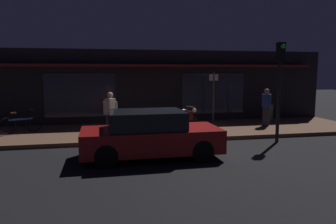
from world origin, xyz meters
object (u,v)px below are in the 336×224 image
person_photographer (110,113)px  person_bystander (266,106)px  bicycle_parked (21,124)px  traffic_light_pole (280,74)px  parked_car_near (150,135)px  motorcycle (181,118)px  trash_bin (268,112)px  sign_post (213,94)px

person_photographer → person_bystander: (6.87, 1.04, 0.00)m
bicycle_parked → traffic_light_pole: size_ratio=0.41×
person_photographer → parked_car_near: (1.09, -2.65, -0.32)m
motorcycle → parked_car_near: (-1.81, -3.46, 0.06)m
bicycle_parked → trash_bin: 11.06m
person_bystander → trash_bin: 1.32m
parked_car_near → trash_bin: bearing=36.2°
person_photographer → person_bystander: bearing=8.6°
motorcycle → traffic_light_pole: (3.05, -2.32, 1.83)m
person_photographer → parked_car_near: person_photographer is taller
trash_bin → parked_car_near: bearing=-143.8°
motorcycle → person_bystander: 4.00m
bicycle_parked → traffic_light_pole: bearing=-17.3°
sign_post → traffic_light_pole: (1.09, -3.89, 0.97)m
motorcycle → sign_post: (1.96, 1.57, 0.86)m
person_bystander → trash_bin: size_ratio=1.80×
person_photographer → person_bystander: 6.95m
person_bystander → parked_car_near: person_bystander is taller
sign_post → parked_car_near: sign_post is taller
motorcycle → bicycle_parked: 6.41m
motorcycle → person_photographer: (-2.90, -0.81, 0.38)m
motorcycle → parked_car_near: 3.90m
person_photographer → sign_post: bearing=26.1°
sign_post → motorcycle: bearing=-141.3°
parked_car_near → traffic_light_pole: bearing=13.2°
person_bystander → traffic_light_pole: size_ratio=0.46×
person_bystander → parked_car_near: (-5.78, -3.69, -0.32)m
motorcycle → trash_bin: bearing=15.3°
bicycle_parked → parked_car_near: bearing=-41.8°
person_bystander → person_photographer: bearing=-171.4°
traffic_light_pole → bicycle_parked: bearing=162.7°
sign_post → traffic_light_pole: size_ratio=0.67×
traffic_light_pole → sign_post: bearing=105.7°
bicycle_parked → sign_post: bearing=6.5°
bicycle_parked → person_bystander: 10.37m
motorcycle → bicycle_parked: (-6.38, 0.62, -0.14)m
traffic_light_pole → parked_car_near: (-4.86, -1.14, -1.77)m
trash_bin → traffic_light_pole: traffic_light_pole is taller
motorcycle → sign_post: bearing=38.7°
bicycle_parked → parked_car_near: 6.13m
motorcycle → person_bystander: person_bystander is taller
trash_bin → traffic_light_pole: bearing=-114.2°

